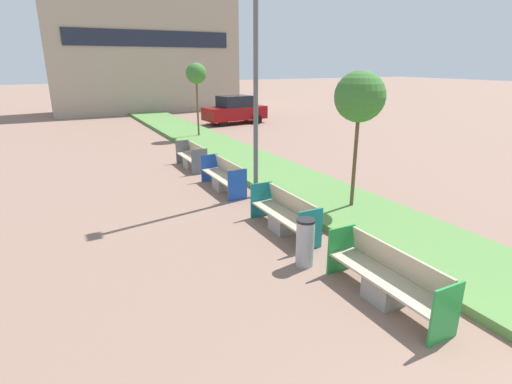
{
  "coord_description": "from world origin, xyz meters",
  "views": [
    {
      "loc": [
        -3.83,
        -0.03,
        3.96
      ],
      "look_at": [
        0.9,
        9.15,
        0.6
      ],
      "focal_mm": 28.0,
      "sensor_mm": 36.0,
      "label": 1
    }
  ],
  "objects_px": {
    "bench_blue_frame": "(224,178)",
    "sapling_tree_far": "(196,74)",
    "litter_bin": "(305,242)",
    "bench_teal_frame": "(285,217)",
    "sapling_tree_near": "(360,97)",
    "bench_grey_frame": "(192,159)",
    "parked_car_distant": "(235,110)",
    "bench_green_frame": "(387,281)",
    "street_lamp_post": "(256,46)"
  },
  "relations": [
    {
      "from": "bench_teal_frame",
      "to": "litter_bin",
      "type": "xyz_separation_m",
      "value": [
        -0.53,
        -1.67,
        0.13
      ]
    },
    {
      "from": "bench_blue_frame",
      "to": "parked_car_distant",
      "type": "distance_m",
      "value": 14.82
    },
    {
      "from": "litter_bin",
      "to": "sapling_tree_far",
      "type": "bearing_deg",
      "value": 78.75
    },
    {
      "from": "bench_green_frame",
      "to": "bench_grey_frame",
      "type": "bearing_deg",
      "value": 90.03
    },
    {
      "from": "bench_grey_frame",
      "to": "parked_car_distant",
      "type": "relative_size",
      "value": 0.46
    },
    {
      "from": "bench_teal_frame",
      "to": "sapling_tree_near",
      "type": "height_order",
      "value": "sapling_tree_near"
    },
    {
      "from": "bench_blue_frame",
      "to": "bench_grey_frame",
      "type": "height_order",
      "value": "same"
    },
    {
      "from": "bench_teal_frame",
      "to": "street_lamp_post",
      "type": "height_order",
      "value": "street_lamp_post"
    },
    {
      "from": "bench_blue_frame",
      "to": "bench_grey_frame",
      "type": "distance_m",
      "value": 3.18
    },
    {
      "from": "street_lamp_post",
      "to": "parked_car_distant",
      "type": "xyz_separation_m",
      "value": [
        5.84,
        14.44,
        -3.47
      ]
    },
    {
      "from": "sapling_tree_far",
      "to": "litter_bin",
      "type": "bearing_deg",
      "value": -101.25
    },
    {
      "from": "bench_blue_frame",
      "to": "bench_grey_frame",
      "type": "bearing_deg",
      "value": 90.07
    },
    {
      "from": "sapling_tree_near",
      "to": "bench_teal_frame",
      "type": "bearing_deg",
      "value": -171.79
    },
    {
      "from": "bench_grey_frame",
      "to": "litter_bin",
      "type": "bearing_deg",
      "value": -93.46
    },
    {
      "from": "bench_blue_frame",
      "to": "sapling_tree_far",
      "type": "distance_m",
      "value": 9.93
    },
    {
      "from": "street_lamp_post",
      "to": "sapling_tree_far",
      "type": "xyz_separation_m",
      "value": [
        1.77,
        10.25,
        -1.0
      ]
    },
    {
      "from": "street_lamp_post",
      "to": "sapling_tree_far",
      "type": "bearing_deg",
      "value": 80.18
    },
    {
      "from": "litter_bin",
      "to": "bench_grey_frame",
      "type": "bearing_deg",
      "value": 86.54
    },
    {
      "from": "bench_blue_frame",
      "to": "sapling_tree_far",
      "type": "xyz_separation_m",
      "value": [
        2.38,
        9.15,
        3.01
      ]
    },
    {
      "from": "bench_green_frame",
      "to": "bench_blue_frame",
      "type": "relative_size",
      "value": 1.03
    },
    {
      "from": "street_lamp_post",
      "to": "sapling_tree_near",
      "type": "height_order",
      "value": "street_lamp_post"
    },
    {
      "from": "street_lamp_post",
      "to": "parked_car_distant",
      "type": "relative_size",
      "value": 1.83
    },
    {
      "from": "bench_teal_frame",
      "to": "sapling_tree_far",
      "type": "height_order",
      "value": "sapling_tree_far"
    },
    {
      "from": "sapling_tree_far",
      "to": "parked_car_distant",
      "type": "relative_size",
      "value": 0.91
    },
    {
      "from": "bench_green_frame",
      "to": "sapling_tree_near",
      "type": "bearing_deg",
      "value": 57.46
    },
    {
      "from": "sapling_tree_far",
      "to": "sapling_tree_near",
      "type": "bearing_deg",
      "value": -90.0
    },
    {
      "from": "sapling_tree_near",
      "to": "litter_bin",
      "type": "bearing_deg",
      "value": -145.36
    },
    {
      "from": "bench_green_frame",
      "to": "street_lamp_post",
      "type": "bearing_deg",
      "value": 84.31
    },
    {
      "from": "sapling_tree_far",
      "to": "parked_car_distant",
      "type": "bearing_deg",
      "value": 45.83
    },
    {
      "from": "bench_green_frame",
      "to": "sapling_tree_far",
      "type": "height_order",
      "value": "sapling_tree_far"
    },
    {
      "from": "bench_blue_frame",
      "to": "bench_green_frame",
      "type": "bearing_deg",
      "value": -89.99
    },
    {
      "from": "bench_teal_frame",
      "to": "bench_grey_frame",
      "type": "distance_m",
      "value": 6.99
    },
    {
      "from": "bench_blue_frame",
      "to": "street_lamp_post",
      "type": "xyz_separation_m",
      "value": [
        0.61,
        -1.1,
        4.01
      ]
    },
    {
      "from": "litter_bin",
      "to": "bench_blue_frame",
      "type": "bearing_deg",
      "value": 84.5
    },
    {
      "from": "bench_blue_frame",
      "to": "bench_teal_frame",
      "type": "bearing_deg",
      "value": -90.01
    },
    {
      "from": "bench_green_frame",
      "to": "parked_car_distant",
      "type": "bearing_deg",
      "value": 72.58
    },
    {
      "from": "litter_bin",
      "to": "bench_teal_frame",
      "type": "bearing_deg",
      "value": 72.43
    },
    {
      "from": "bench_grey_frame",
      "to": "street_lamp_post",
      "type": "height_order",
      "value": "street_lamp_post"
    },
    {
      "from": "bench_blue_frame",
      "to": "sapling_tree_near",
      "type": "relative_size",
      "value": 0.62
    },
    {
      "from": "litter_bin",
      "to": "street_lamp_post",
      "type": "relative_size",
      "value": 0.12
    },
    {
      "from": "bench_green_frame",
      "to": "street_lamp_post",
      "type": "relative_size",
      "value": 0.3
    },
    {
      "from": "street_lamp_post",
      "to": "parked_car_distant",
      "type": "distance_m",
      "value": 15.95
    },
    {
      "from": "bench_teal_frame",
      "to": "sapling_tree_near",
      "type": "relative_size",
      "value": 0.61
    },
    {
      "from": "bench_green_frame",
      "to": "street_lamp_post",
      "type": "height_order",
      "value": "street_lamp_post"
    },
    {
      "from": "bench_blue_frame",
      "to": "sapling_tree_far",
      "type": "relative_size",
      "value": 0.6
    },
    {
      "from": "litter_bin",
      "to": "street_lamp_post",
      "type": "xyz_separation_m",
      "value": [
        1.14,
        4.39,
        3.89
      ]
    },
    {
      "from": "bench_green_frame",
      "to": "sapling_tree_far",
      "type": "xyz_separation_m",
      "value": [
        2.38,
        16.36,
        3.01
      ]
    },
    {
      "from": "litter_bin",
      "to": "sapling_tree_far",
      "type": "height_order",
      "value": "sapling_tree_far"
    },
    {
      "from": "street_lamp_post",
      "to": "bench_teal_frame",
      "type": "bearing_deg",
      "value": -102.64
    },
    {
      "from": "sapling_tree_far",
      "to": "parked_car_distant",
      "type": "xyz_separation_m",
      "value": [
        4.06,
        4.18,
        -2.47
      ]
    }
  ]
}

